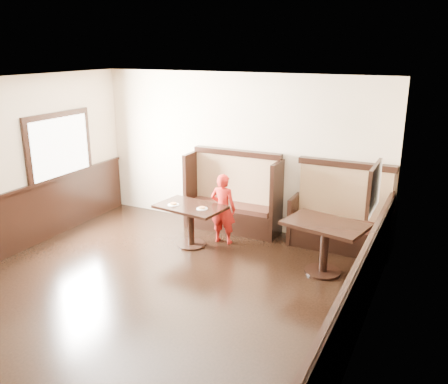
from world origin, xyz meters
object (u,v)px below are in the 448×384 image
Objects in this scene: booth_main at (234,201)px; booth_neighbor at (341,220)px; table_main at (191,215)px; table_neighbor at (325,236)px; child at (223,209)px.

booth_neighbor is at bearing -0.05° from booth_main.
table_main is 2.26m from table_neighbor.
booth_neighbor is 1.30× the size of table_neighbor.
booth_main is 1.06× the size of booth_neighbor.
booth_main is at bearing 179.95° from booth_neighbor.
table_neighbor is (1.95, -1.04, 0.07)m from booth_main.
table_neighbor is at bearing -90.15° from booth_neighbor.
booth_main reaches higher than table_neighbor.
booth_main is 2.21m from table_neighbor.
booth_main is at bearing 80.42° from table_main.
booth_main is 1.95m from booth_neighbor.
booth_neighbor is 1.96m from child.
booth_main is at bearing -84.02° from child.
booth_neighbor is 1.38× the size of table_main.
booth_main is at bearing 163.76° from table_neighbor.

